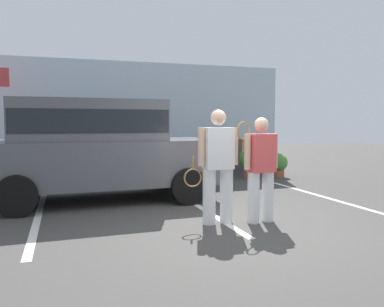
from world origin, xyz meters
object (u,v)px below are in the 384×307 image
at_px(tennis_player_man, 218,165).
at_px(potted_plant_by_porch, 251,160).
at_px(parked_suv, 96,145).
at_px(potted_plant_secondary, 279,164).
at_px(tennis_player_woman, 261,168).

xyz_separation_m(tennis_player_man, potted_plant_by_porch, (2.83, 4.45, -0.42)).
bearing_deg(parked_suv, potted_plant_by_porch, 22.70).
bearing_deg(parked_suv, potted_plant_secondary, 18.86).
height_order(tennis_player_woman, potted_plant_by_porch, tennis_player_woman).
xyz_separation_m(parked_suv, potted_plant_by_porch, (4.50, 1.99, -0.63)).
height_order(parked_suv, potted_plant_secondary, parked_suv).
distance_m(tennis_player_woman, potted_plant_by_porch, 5.07).
relative_size(tennis_player_man, potted_plant_secondary, 2.59).
distance_m(tennis_player_woman, potted_plant_secondary, 5.48).
height_order(parked_suv, potted_plant_by_porch, parked_suv).
height_order(tennis_player_man, potted_plant_by_porch, tennis_player_man).
bearing_deg(tennis_player_man, potted_plant_by_porch, -122.00).
bearing_deg(tennis_player_woman, potted_plant_secondary, -130.90).
bearing_deg(potted_plant_by_porch, potted_plant_secondary, -2.12).
distance_m(parked_suv, tennis_player_man, 2.98).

